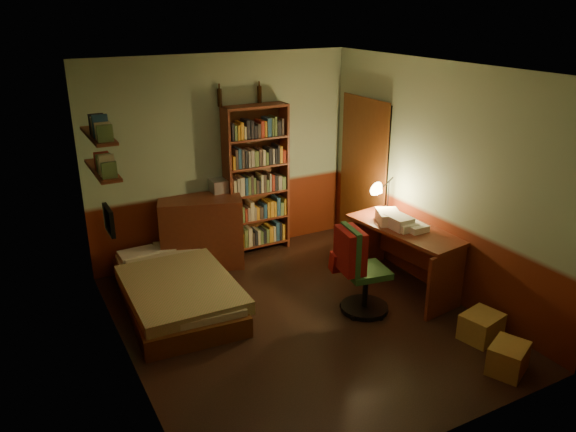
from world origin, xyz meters
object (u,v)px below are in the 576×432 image
bed (175,279)px  cardboard_box_b (481,326)px  dresser (202,232)px  bookshelf (256,181)px  mini_stereo (222,185)px  cardboard_box_a (508,358)px  desk (404,257)px  desk_lamp (389,186)px  office_chair (367,263)px

bed → cardboard_box_b: size_ratio=5.18×
dresser → bookshelf: (0.82, 0.08, 0.53)m
mini_stereo → cardboard_box_a: bearing=-69.4°
mini_stereo → desk: 2.44m
mini_stereo → desk: bearing=-49.9°
bookshelf → desk: 2.15m
bed → desk_lamp: bearing=-2.6°
dresser → bookshelf: bearing=24.1°
bed → desk: desk is taller
desk → dresser: bearing=130.1°
dresser → mini_stereo: mini_stereo is taller
desk → office_chair: size_ratio=1.26×
dresser → cardboard_box_a: (1.66, -3.44, -0.31)m
dresser → mini_stereo: size_ratio=3.42×
bed → cardboard_box_b: bearing=-36.7°
cardboard_box_a → cardboard_box_b: 0.54m
desk_lamp → cardboard_box_a: 2.54m
cardboard_box_b → office_chair: bearing=125.1°
dresser → office_chair: bearing=-40.9°
mini_stereo → cardboard_box_b: mini_stereo is taller
bed → cardboard_box_b: (2.47, -2.13, -0.16)m
bookshelf → desk_lamp: bookshelf is taller
bed → office_chair: office_chair is taller
bookshelf → office_chair: size_ratio=1.73×
cardboard_box_a → bed: bearing=130.8°
desk → cardboard_box_b: bearing=-98.0°
bed → desk_lamp: size_ratio=3.25×
bookshelf → office_chair: 2.08m
dresser → bed: bearing=-109.4°
dresser → cardboard_box_b: size_ratio=2.66×
bed → mini_stereo: size_ratio=6.66×
dresser → desk_lamp: bearing=-10.2°
dresser → office_chair: office_chair is taller
bed → desk: bearing=-15.8°
cardboard_box_a → cardboard_box_b: cardboard_box_a is taller
dresser → mini_stereo: bearing=37.6°
bed → cardboard_box_b: 3.27m
bed → bookshelf: (1.43, 0.88, 0.69)m
bed → dresser: size_ratio=1.95×
bookshelf → cardboard_box_a: bookshelf is taller
mini_stereo → cardboard_box_b: (1.50, -3.05, -0.85)m
desk → cardboard_box_b: desk is taller
bed → office_chair: bearing=-28.6°
dresser → desk_lamp: desk_lamp is taller
desk → cardboard_box_a: bearing=-104.3°
bed → dresser: (0.61, 0.79, 0.16)m
desk_lamp → mini_stereo: bearing=150.6°
desk_lamp → cardboard_box_b: size_ratio=1.60×
office_chair → cardboard_box_b: (0.70, -1.00, -0.43)m
mini_stereo → cardboard_box_a: mini_stereo is taller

